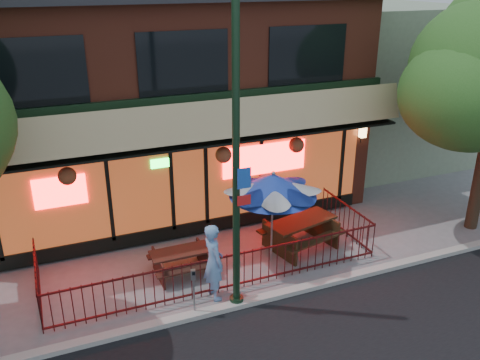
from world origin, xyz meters
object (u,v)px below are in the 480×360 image
object	(u,v)px
picnic_table_right	(301,229)
pedestrian	(214,262)
street_light	(236,179)
picnic_table_left	(181,259)
parking_meter_near	(194,285)
patio_umbrella	(273,185)

from	to	relation	value
picnic_table_right	pedestrian	xyz separation A→B (m)	(-3.01, -1.29, 0.39)
picnic_table_right	pedestrian	size ratio (longest dim) A/B	1.20
street_light	picnic_table_left	world-z (taller)	street_light
parking_meter_near	picnic_table_left	bearing A→B (deg)	82.97
picnic_table_left	patio_umbrella	bearing A→B (deg)	-6.46
pedestrian	parking_meter_near	bearing A→B (deg)	121.69
street_light	picnic_table_left	distance (m)	3.33
picnic_table_right	picnic_table_left	bearing A→B (deg)	-179.27
pedestrian	parking_meter_near	world-z (taller)	pedestrian
street_light	parking_meter_near	size ratio (longest dim) A/B	5.96
pedestrian	parking_meter_near	distance (m)	0.83
picnic_table_right	parking_meter_near	bearing A→B (deg)	-153.95
pedestrian	street_light	bearing A→B (deg)	-149.63
patio_umbrella	street_light	bearing A→B (deg)	-137.09
picnic_table_left	pedestrian	distance (m)	1.41
street_light	parking_meter_near	world-z (taller)	street_light
picnic_table_left	pedestrian	size ratio (longest dim) A/B	0.82
pedestrian	parking_meter_near	xyz separation A→B (m)	(-0.65, -0.50, -0.15)
picnic_table_left	picnic_table_right	world-z (taller)	picnic_table_right
street_light	parking_meter_near	distance (m)	2.56
street_light	patio_umbrella	xyz separation A→B (m)	(1.59, 1.48, -0.97)
street_light	picnic_table_right	world-z (taller)	street_light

